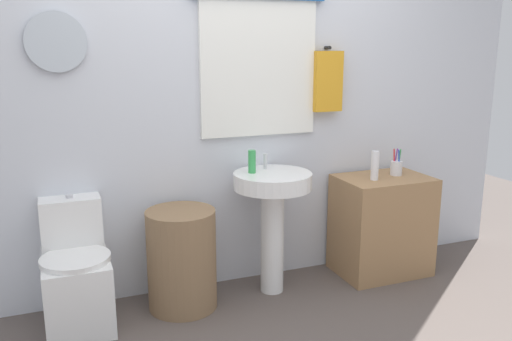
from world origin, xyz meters
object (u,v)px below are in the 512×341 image
toothbrush_cup (396,167)px  laundry_hamper (182,259)px  lotion_bottle (375,166)px  soap_bottle (252,162)px  toilet (76,277)px  wooden_cabinet (382,225)px  pedestal_sink (272,204)px

toothbrush_cup → laundry_hamper: bearing=-179.3°
laundry_hamper → toothbrush_cup: toothbrush_cup is taller
lotion_bottle → laundry_hamper: bearing=178.3°
toothbrush_cup → soap_bottle: bearing=178.4°
toilet → laundry_hamper: (0.61, -0.03, 0.02)m
toilet → laundry_hamper: toilet is taller
toilet → toothbrush_cup: toothbrush_cup is taller
toilet → soap_bottle: 1.23m
wooden_cabinet → toothbrush_cup: bearing=10.4°
pedestal_sink → toothbrush_cup: (0.94, 0.02, 0.16)m
toilet → lotion_bottle: 2.00m
wooden_cabinet → soap_bottle: soap_bottle is taller
laundry_hamper → wooden_cabinet: size_ratio=0.89×
wooden_cabinet → soap_bottle: 1.09m
pedestal_sink → toilet: bearing=178.6°
toilet → wooden_cabinet: size_ratio=1.06×
laundry_hamper → wooden_cabinet: 1.43m
lotion_bottle → toothbrush_cup: 0.23m
toilet → wooden_cabinet: 2.04m
pedestal_sink → toothbrush_cup: bearing=1.2°
toilet → lotion_bottle: (1.93, -0.07, 0.51)m
wooden_cabinet → toothbrush_cup: toothbrush_cup is taller
pedestal_sink → soap_bottle: size_ratio=5.54×
toothbrush_cup → pedestal_sink: bearing=-178.8°
wooden_cabinet → pedestal_sink: bearing=180.0°
soap_bottle → pedestal_sink: bearing=-22.6°
laundry_hamper → pedestal_sink: size_ratio=0.78×
pedestal_sink → lotion_bottle: lotion_bottle is taller
lotion_bottle → toothbrush_cup: bearing=15.4°
laundry_hamper → lotion_bottle: (1.32, -0.04, 0.48)m
laundry_hamper → pedestal_sink: 0.66m
lotion_bottle → pedestal_sink: bearing=176.8°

